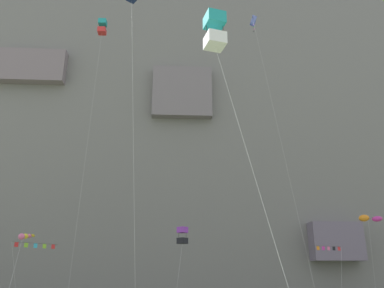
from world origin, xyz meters
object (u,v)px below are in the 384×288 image
object	(u,v)px
kite_box_mid_left	(215,31)
kite_box_far_right	(102,27)
kite_windsock_mid_center	(25,237)
kite_diamond_high_right	(258,40)
kite_windsock_near_cliff	(376,219)
kite_banner_high_center	(330,253)
kite_banner_low_center	(34,248)
kite_box_far_left	(182,235)

from	to	relation	value
kite_box_mid_left	kite_box_far_right	bearing A→B (deg)	111.60
kite_windsock_mid_center	kite_diamond_high_right	xyz separation A→B (m)	(21.71, 3.25, 22.28)
kite_windsock_near_cliff	kite_diamond_high_right	xyz separation A→B (m)	(-15.23, -8.34, 18.93)
kite_banner_high_center	kite_diamond_high_right	world-z (taller)	kite_diamond_high_right
kite_windsock_mid_center	kite_diamond_high_right	bearing A→B (deg)	8.51
kite_banner_high_center	kite_windsock_near_cliff	world-z (taller)	kite_windsock_near_cliff
kite_windsock_near_cliff	kite_banner_high_center	bearing A→B (deg)	-149.66
kite_box_far_right	kite_windsock_mid_center	bearing A→B (deg)	-107.58
kite_banner_low_center	kite_windsock_near_cliff	size ratio (longest dim) A/B	0.65
kite_diamond_high_right	kite_box_far_right	bearing A→B (deg)	163.12
kite_box_far_left	kite_box_mid_left	distance (m)	25.49
kite_box_far_left	kite_windsock_near_cliff	bearing A→B (deg)	14.30
kite_windsock_near_cliff	kite_box_far_right	bearing A→B (deg)	-175.62
kite_box_far_left	kite_box_mid_left	world-z (taller)	kite_box_mid_left
kite_diamond_high_right	kite_box_mid_left	world-z (taller)	kite_diamond_high_right
kite_box_mid_left	kite_windsock_mid_center	bearing A→B (deg)	126.20
kite_box_far_right	kite_windsock_near_cliff	size ratio (longest dim) A/B	3.31
kite_banner_high_center	kite_box_far_left	size ratio (longest dim) A/B	0.79
kite_banner_high_center	kite_box_far_left	xyz separation A→B (m)	(-15.43, -1.24, 1.54)
kite_banner_low_center	kite_box_far_right	bearing A→B (deg)	-13.15
kite_windsock_mid_center	kite_diamond_high_right	size ratio (longest dim) A/B	0.24
kite_box_far_right	kite_box_mid_left	size ratio (longest dim) A/B	2.37
kite_windsock_mid_center	kite_box_mid_left	world-z (taller)	kite_box_mid_left
kite_banner_high_center	kite_box_far_left	world-z (taller)	kite_box_far_left
kite_banner_low_center	kite_windsock_near_cliff	bearing A→B (deg)	1.97
kite_box_far_right	kite_diamond_high_right	size ratio (longest dim) A/B	1.08
kite_banner_high_center	kite_windsock_near_cliff	xyz separation A→B (m)	(8.15, 4.77, 4.19)
kite_windsock_near_cliff	kite_banner_low_center	bearing A→B (deg)	-178.03
kite_banner_low_center	kite_box_mid_left	world-z (taller)	kite_box_mid_left
kite_box_far_right	kite_box_far_left	size ratio (longest dim) A/B	4.26
kite_windsock_near_cliff	kite_diamond_high_right	bearing A→B (deg)	-151.30
kite_banner_low_center	kite_box_far_left	world-z (taller)	kite_box_far_left
kite_box_mid_left	kite_box_far_left	bearing A→B (deg)	91.32
kite_box_far_right	kite_banner_low_center	world-z (taller)	kite_box_far_right
kite_windsock_mid_center	kite_box_far_left	distance (m)	14.51
kite_windsock_mid_center	kite_windsock_near_cliff	xyz separation A→B (m)	(36.94, 11.59, 3.35)
kite_box_far_left	kite_box_mid_left	bearing A→B (deg)	-88.68
kite_banner_high_center	kite_box_mid_left	xyz separation A→B (m)	(-14.86, -25.87, 8.11)
kite_banner_high_center	kite_windsock_mid_center	world-z (taller)	kite_windsock_mid_center
kite_box_far_left	kite_diamond_high_right	world-z (taller)	kite_diamond_high_right
kite_windsock_mid_center	kite_windsock_near_cliff	bearing A→B (deg)	17.42
kite_windsock_near_cliff	kite_box_far_left	size ratio (longest dim) A/B	1.29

